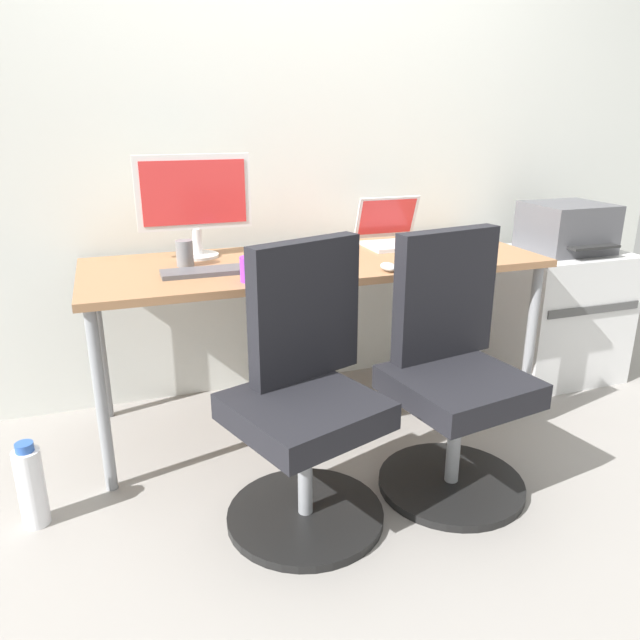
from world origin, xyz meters
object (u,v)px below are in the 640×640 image
(office_chair_left, at_px, (305,400))
(coffee_mug, at_px, (251,269))
(open_laptop, at_px, (394,233))
(desktop_monitor, at_px, (194,199))
(office_chair_right, at_px, (452,377))
(printer, at_px, (567,228))
(side_cabinet, at_px, (555,314))
(water_bottle_on_floor, at_px, (31,486))

(office_chair_left, relative_size, coffee_mug, 10.22)
(open_laptop, xyz_separation_m, coffee_mug, (-0.79, -0.43, -0.01))
(desktop_monitor, xyz_separation_m, coffee_mug, (0.13, -0.47, -0.20))
(office_chair_right, bearing_deg, printer, 33.76)
(open_laptop, height_order, coffee_mug, open_laptop)
(office_chair_right, height_order, coffee_mug, office_chair_right)
(coffee_mug, bearing_deg, office_chair_right, -31.73)
(office_chair_right, height_order, side_cabinet, office_chair_right)
(water_bottle_on_floor, bearing_deg, printer, 10.83)
(office_chair_right, relative_size, desktop_monitor, 1.96)
(office_chair_right, distance_m, open_laptop, 0.92)
(printer, relative_size, desktop_monitor, 0.83)
(office_chair_right, xyz_separation_m, water_bottle_on_floor, (-1.46, 0.22, -0.28))
(water_bottle_on_floor, bearing_deg, desktop_monitor, 43.14)
(open_laptop, bearing_deg, office_chair_right, -100.44)
(water_bottle_on_floor, relative_size, coffee_mug, 3.37)
(printer, xyz_separation_m, water_bottle_on_floor, (-2.50, -0.48, -0.64))
(desktop_monitor, xyz_separation_m, open_laptop, (0.92, -0.04, -0.20))
(office_chair_left, distance_m, water_bottle_on_floor, 0.96)
(water_bottle_on_floor, bearing_deg, open_laptop, 20.64)
(coffee_mug, bearing_deg, desktop_monitor, 105.02)
(side_cabinet, xyz_separation_m, open_laptop, (-0.89, 0.13, 0.46))
(water_bottle_on_floor, height_order, coffee_mug, coffee_mug)
(office_chair_left, distance_m, coffee_mug, 0.54)
(office_chair_left, bearing_deg, printer, 23.56)
(printer, xyz_separation_m, desktop_monitor, (-1.81, 0.17, 0.20))
(side_cabinet, height_order, coffee_mug, coffee_mug)
(side_cabinet, relative_size, printer, 1.67)
(water_bottle_on_floor, height_order, open_laptop, open_laptop)
(office_chair_left, height_order, water_bottle_on_floor, office_chair_left)
(office_chair_left, relative_size, desktop_monitor, 1.96)
(office_chair_right, distance_m, side_cabinet, 1.26)
(coffee_mug, bearing_deg, side_cabinet, 10.20)
(office_chair_left, xyz_separation_m, desktop_monitor, (-0.20, 0.87, 0.57))
(side_cabinet, height_order, desktop_monitor, desktop_monitor)
(office_chair_right, xyz_separation_m, printer, (1.05, 0.70, 0.36))
(side_cabinet, bearing_deg, office_chair_left, -156.41)
(coffee_mug, bearing_deg, office_chair_left, -78.94)
(office_chair_left, bearing_deg, open_laptop, 49.21)
(office_chair_left, distance_m, open_laptop, 1.16)
(side_cabinet, distance_m, water_bottle_on_floor, 2.56)
(office_chair_right, distance_m, coffee_mug, 0.84)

